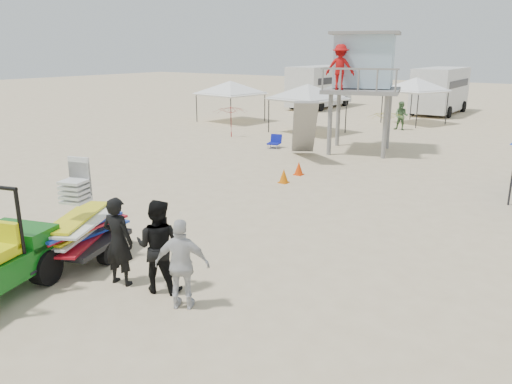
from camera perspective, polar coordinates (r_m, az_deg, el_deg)
The scene contains 16 objects.
ground at distance 10.41m, azimuth -11.94°, elevation -10.24°, with size 140.00×140.00×0.00m, color beige.
surf_trailer at distance 11.56m, azimuth -19.18°, elevation -3.62°, with size 1.75×2.46×2.06m.
man_left at distance 10.22m, azimuth -15.47°, elevation -5.46°, with size 0.66×0.43×1.81m, color black.
man_mid at distance 9.77m, azimuth -11.11°, elevation -6.07°, with size 0.90×0.70×1.84m, color black.
man_right at distance 9.08m, azimuth -8.42°, elevation -8.21°, with size 0.99×0.41×1.69m, color silver.
lifeguard_tower at distance 23.29m, azimuth 12.07°, elevation 13.95°, with size 4.02×4.02×5.16m.
canopy_white_a at distance 28.22m, azimuth 5.96°, elevation 11.90°, with size 3.84×3.84×3.10m.
canopy_white_b at distance 32.57m, azimuth -2.94°, elevation 12.32°, with size 3.67×3.67×3.00m.
canopy_white_c at distance 33.16m, azimuth 17.85°, elevation 12.12°, with size 3.82×3.82×3.27m.
umbrella_a at distance 26.82m, azimuth -2.93°, elevation 8.04°, with size 1.81×1.84×1.66m, color #AB1215.
umbrella_b at distance 25.05m, azimuth 14.66°, elevation 7.02°, with size 1.85×1.88×1.69m, color #FDF516.
cone_near at distance 17.58m, azimuth 3.19°, elevation 1.85°, with size 0.34×0.34×0.50m, color #D96506.
cone_far at distance 18.75m, azimuth 4.91°, elevation 2.72°, with size 0.34×0.34×0.50m, color #EC3E07.
beach_chair_a at distance 23.91m, azimuth 2.16°, elevation 5.81°, with size 0.65×0.70×0.64m.
rv_far_left at distance 41.02m, azimuth 7.31°, elevation 12.06°, with size 2.64×6.80×3.25m.
rv_mid_left at distance 39.17m, azimuth 20.33°, elevation 11.03°, with size 2.65×6.50×3.25m.
Camera 1 is at (6.94, -6.29, 4.55)m, focal length 35.00 mm.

